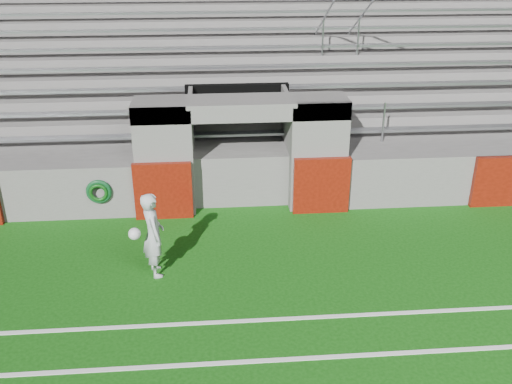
{
  "coord_description": "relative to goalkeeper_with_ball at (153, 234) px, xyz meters",
  "views": [
    {
      "loc": [
        -0.67,
        -8.81,
        6.04
      ],
      "look_at": [
        0.2,
        1.8,
        1.1
      ],
      "focal_mm": 40.0,
      "sensor_mm": 36.0,
      "label": 1
    }
  ],
  "objects": [
    {
      "name": "ground",
      "position": [
        1.83,
        -0.62,
        -0.85
      ],
      "size": [
        90.0,
        90.0,
        0.0
      ],
      "primitive_type": "plane",
      "color": "#0F470B",
      "rests_on": "ground"
    },
    {
      "name": "stadium_structure",
      "position": [
        1.83,
        7.35,
        0.64
      ],
      "size": [
        26.0,
        8.48,
        5.42
      ],
      "color": "#5F5C5A",
      "rests_on": "ground"
    },
    {
      "name": "goalkeeper_with_ball",
      "position": [
        0.0,
        0.0,
        0.0
      ],
      "size": [
        0.69,
        0.74,
        1.69
      ],
      "color": "#B4BBBF",
      "rests_on": "ground"
    },
    {
      "name": "hose_coil",
      "position": [
        -1.39,
        2.32,
        -0.14
      ],
      "size": [
        0.57,
        0.14,
        0.57
      ],
      "color": "#0D421D",
      "rests_on": "ground"
    }
  ]
}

